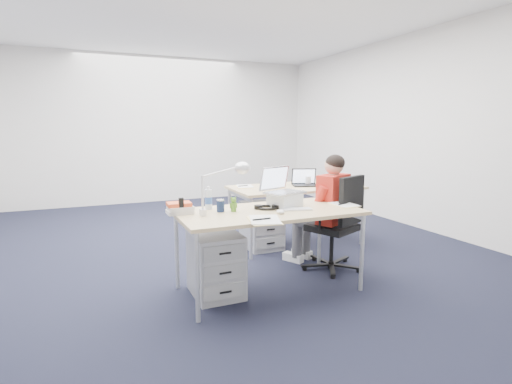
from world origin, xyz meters
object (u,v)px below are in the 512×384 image
far_cup (308,180)px  office_chair (334,243)px  seated_person (322,211)px  computer_mouse (280,212)px  water_bottle (209,198)px  desk_lamp (218,188)px  silver_laptop (285,187)px  sunglasses (283,204)px  bear_figurine (233,204)px  headphones (267,207)px  cordless_phone (181,206)px  drawer_pedestal_far (261,225)px  book_stack (180,208)px  desk_far (296,190)px  drawer_pedestal_near (216,264)px  desk_near (269,215)px  dark_laptop (305,177)px  can_koozie (221,206)px  wireless_keyboard (296,209)px

far_cup → office_chair: bearing=-105.8°
seated_person → computer_mouse: seated_person is taller
water_bottle → desk_lamp: desk_lamp is taller
silver_laptop → computer_mouse: (-0.17, -0.26, -0.16)m
seated_person → desk_lamp: size_ratio=2.59×
computer_mouse → sunglasses: computer_mouse is taller
office_chair → desk_lamp: bearing=164.0°
far_cup → bear_figurine: bearing=-140.7°
headphones → cordless_phone: 0.76m
drawer_pedestal_far → book_stack: (-1.22, -1.02, 0.50)m
bear_figurine → book_stack: size_ratio=0.61×
desk_far → drawer_pedestal_near: 1.82m
drawer_pedestal_near → water_bottle: bearing=91.0°
drawer_pedestal_far → desk_lamp: (-0.92, -1.18, 0.68)m
desk_near → drawer_pedestal_near: 0.63m
bear_figurine → dark_laptop: bearing=40.1°
drawer_pedestal_near → drawer_pedestal_far: bearing=50.0°
can_koozie → cordless_phone: cordless_phone is taller
wireless_keyboard → water_bottle: water_bottle is taller
headphones → desk_lamp: bearing=-156.1°
drawer_pedestal_near → sunglasses: size_ratio=5.80×
drawer_pedestal_far → water_bottle: 1.45m
far_cup → silver_laptop: bearing=-128.8°
drawer_pedestal_far → can_koozie: 1.49m
can_koozie → water_bottle: 0.17m
silver_laptop → sunglasses: bearing=62.6°
silver_laptop → office_chair: bearing=-8.6°
wireless_keyboard → book_stack: 1.01m
desk_far → seated_person: (-0.14, -0.82, -0.10)m
desk_far → water_bottle: water_bottle is taller
drawer_pedestal_near → drawer_pedestal_far: same height
desk_near → drawer_pedestal_far: 1.35m
computer_mouse → drawer_pedestal_near: bearing=151.5°
silver_laptop → dark_laptop: size_ratio=1.17×
desk_near → headphones: (0.01, 0.06, 0.07)m
wireless_keyboard → drawer_pedestal_far: bearing=92.3°
wireless_keyboard → seated_person: bearing=51.1°
silver_laptop → dark_laptop: bearing=33.3°
seated_person → bear_figurine: 1.14m
office_chair → headphones: bearing=165.8°
water_bottle → cordless_phone: water_bottle is taller
dark_laptop → water_bottle: bearing=-130.8°
headphones → office_chair: bearing=29.0°
cordless_phone → dark_laptop: 2.08m
silver_laptop → drawer_pedestal_far: bearing=58.2°
seated_person → computer_mouse: 0.93m
silver_laptop → water_bottle: silver_laptop is taller
dark_laptop → can_koozie: bearing=-125.7°
silver_laptop → headphones: bearing=170.4°
desk_near → book_stack: 0.78m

